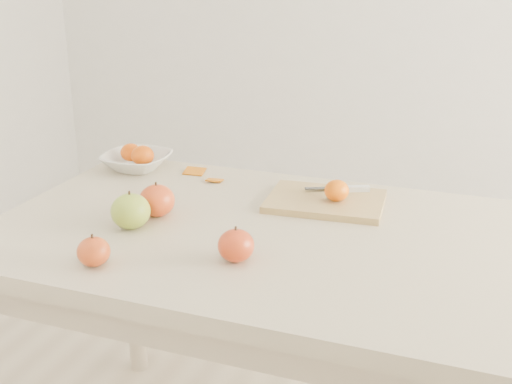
% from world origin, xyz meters
% --- Properties ---
extents(table, '(1.20, 0.80, 0.75)m').
position_xyz_m(table, '(0.00, 0.00, 0.65)').
color(table, '#C3B493').
rests_on(table, ground).
extents(cutting_board, '(0.31, 0.23, 0.02)m').
position_xyz_m(cutting_board, '(0.13, 0.20, 0.76)').
color(cutting_board, tan).
rests_on(cutting_board, table).
extents(board_tangerine, '(0.06, 0.06, 0.05)m').
position_xyz_m(board_tangerine, '(0.16, 0.19, 0.80)').
color(board_tangerine, orange).
rests_on(board_tangerine, cutting_board).
extents(fruit_bowl, '(0.19, 0.19, 0.05)m').
position_xyz_m(fruit_bowl, '(-0.47, 0.29, 0.77)').
color(fruit_bowl, white).
rests_on(fruit_bowl, table).
extents(bowl_tangerine_near, '(0.06, 0.06, 0.05)m').
position_xyz_m(bowl_tangerine_near, '(-0.49, 0.30, 0.80)').
color(bowl_tangerine_near, orange).
rests_on(bowl_tangerine_near, fruit_bowl).
extents(bowl_tangerine_far, '(0.07, 0.07, 0.06)m').
position_xyz_m(bowl_tangerine_far, '(-0.44, 0.28, 0.80)').
color(bowl_tangerine_far, '#DB5807').
rests_on(bowl_tangerine_far, fruit_bowl).
extents(orange_peel_a, '(0.06, 0.05, 0.01)m').
position_xyz_m(orange_peel_a, '(-0.29, 0.31, 0.75)').
color(orange_peel_a, '#C9670E').
rests_on(orange_peel_a, table).
extents(orange_peel_b, '(0.05, 0.04, 0.01)m').
position_xyz_m(orange_peel_b, '(-0.20, 0.27, 0.75)').
color(orange_peel_b, '#C5670D').
rests_on(orange_peel_b, table).
extents(paring_knife, '(0.17, 0.08, 0.01)m').
position_xyz_m(paring_knife, '(0.18, 0.27, 0.78)').
color(paring_knife, silver).
rests_on(paring_knife, cutting_board).
extents(apple_green, '(0.09, 0.09, 0.08)m').
position_xyz_m(apple_green, '(-0.26, -0.10, 0.79)').
color(apple_green, '#6B9B1C').
rests_on(apple_green, table).
extents(apple_red_e, '(0.08, 0.08, 0.07)m').
position_xyz_m(apple_red_e, '(0.04, -0.17, 0.78)').
color(apple_red_e, maroon).
rests_on(apple_red_e, table).
extents(apple_red_c, '(0.07, 0.07, 0.06)m').
position_xyz_m(apple_red_c, '(-0.23, -0.29, 0.78)').
color(apple_red_c, '#A41B0E').
rests_on(apple_red_c, table).
extents(apple_red_b, '(0.09, 0.09, 0.08)m').
position_xyz_m(apple_red_b, '(-0.23, -0.01, 0.79)').
color(apple_red_b, '#A20809').
rests_on(apple_red_b, table).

